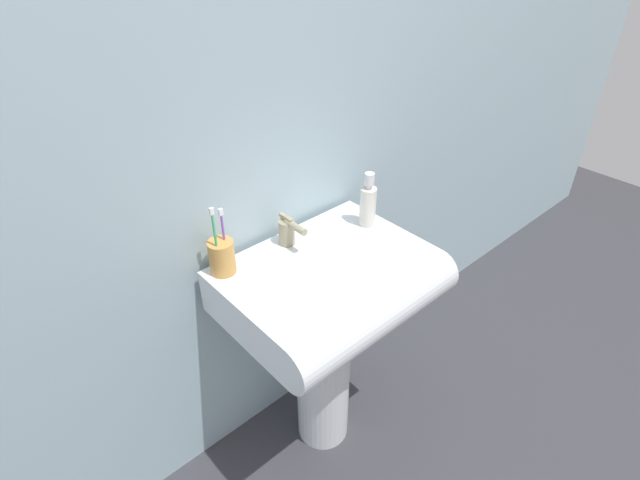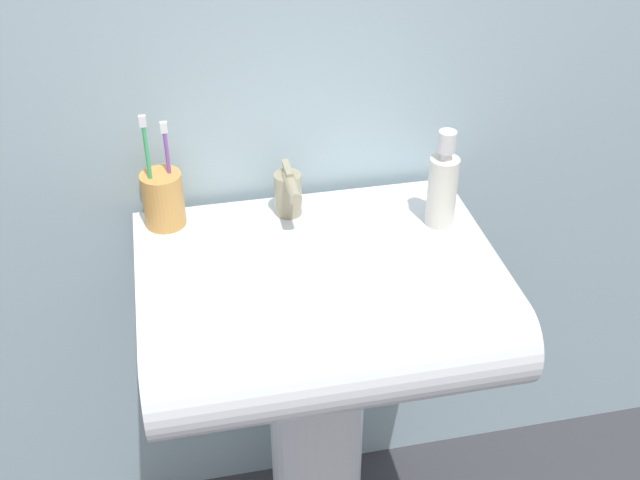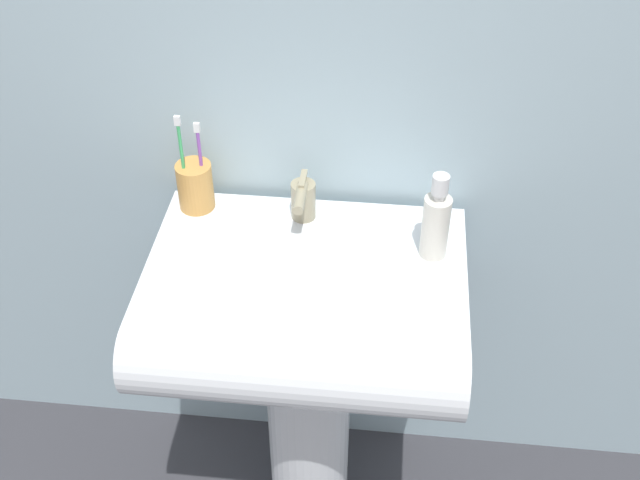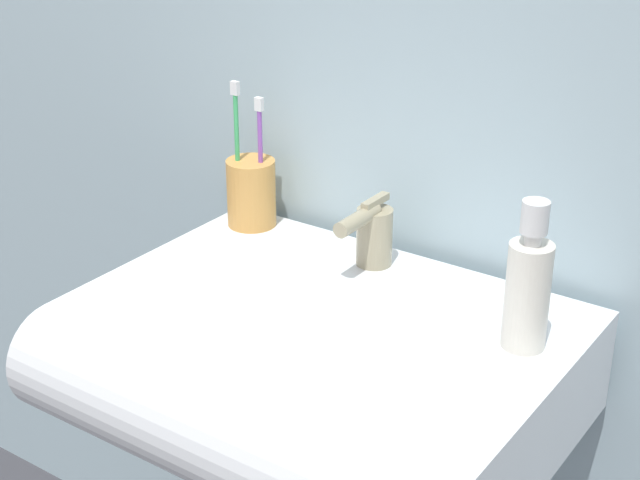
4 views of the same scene
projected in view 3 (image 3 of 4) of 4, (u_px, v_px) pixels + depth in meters
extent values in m
cube|color=#9EB7C1|center=(320.00, 19.00, 1.48)|extent=(5.00, 0.05, 2.40)
cylinder|color=white|center=(309.00, 416.00, 1.86)|extent=(0.19, 0.19, 0.67)
cube|color=white|center=(307.00, 290.00, 1.59)|extent=(0.62, 0.40, 0.14)
cylinder|color=white|center=(294.00, 368.00, 1.44)|extent=(0.62, 0.14, 0.14)
cylinder|color=tan|center=(303.00, 200.00, 1.63)|extent=(0.05, 0.05, 0.08)
cylinder|color=tan|center=(300.00, 197.00, 1.57)|extent=(0.02, 0.09, 0.02)
cube|color=tan|center=(303.00, 179.00, 1.59)|extent=(0.01, 0.06, 0.01)
cylinder|color=#D19347|center=(195.00, 186.00, 1.65)|extent=(0.07, 0.07, 0.10)
cylinder|color=#3FB266|center=(183.00, 165.00, 1.61)|extent=(0.01, 0.01, 0.19)
cube|color=white|center=(177.00, 121.00, 1.54)|extent=(0.01, 0.01, 0.02)
cylinder|color=purple|center=(201.00, 167.00, 1.62)|extent=(0.01, 0.01, 0.17)
cube|color=white|center=(197.00, 127.00, 1.56)|extent=(0.01, 0.01, 0.02)
cylinder|color=silver|center=(435.00, 227.00, 1.52)|extent=(0.05, 0.05, 0.13)
cylinder|color=silver|center=(439.00, 196.00, 1.48)|extent=(0.02, 0.02, 0.01)
cylinder|color=silver|center=(440.00, 185.00, 1.46)|extent=(0.03, 0.03, 0.04)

